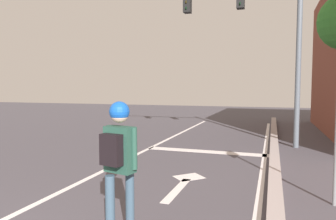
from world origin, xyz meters
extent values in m
cube|color=silver|center=(-0.25, 6.00, 0.00)|extent=(0.12, 20.00, 0.01)
cube|color=silver|center=(3.10, 6.00, 0.00)|extent=(0.12, 20.00, 0.01)
cube|color=silver|center=(1.50, 8.02, 0.00)|extent=(3.51, 0.40, 0.01)
cube|color=silver|center=(1.68, 4.52, 0.00)|extent=(0.16, 1.40, 0.01)
cube|color=silver|center=(1.68, 5.37, 0.00)|extent=(0.71, 0.71, 0.01)
cube|color=#A49593|center=(3.35, 6.00, 0.07)|extent=(0.24, 24.00, 0.14)
cylinder|color=#374E61|center=(1.62, 2.71, 0.46)|extent=(0.11, 0.11, 0.77)
cylinder|color=#374E61|center=(1.54, 2.35, 0.46)|extent=(0.11, 0.11, 0.77)
cube|color=#23483B|center=(1.58, 2.53, 1.12)|extent=(0.39, 0.25, 0.54)
cylinder|color=#23483B|center=(1.40, 2.60, 1.14)|extent=(0.07, 0.07, 0.49)
cylinder|color=#23483B|center=(1.77, 2.52, 1.14)|extent=(0.07, 0.08, 0.49)
sphere|color=beige|center=(1.58, 2.53, 1.54)|extent=(0.21, 0.21, 0.21)
sphere|color=#1450B2|center=(1.58, 2.53, 1.57)|extent=(0.24, 0.24, 0.24)
cube|color=black|center=(1.55, 2.39, 1.14)|extent=(0.28, 0.19, 0.36)
cylinder|color=#565E67|center=(3.99, 9.52, 2.73)|extent=(0.16, 0.16, 5.47)
cylinder|color=black|center=(2.24, 9.37, 4.47)|extent=(0.02, 0.10, 0.10)
cube|color=black|center=(0.50, 9.52, 4.67)|extent=(0.24, 0.28, 0.64)
cylinder|color=#3C3106|center=(0.50, 9.37, 4.67)|extent=(0.02, 0.10, 0.10)
cylinder|color=black|center=(0.50, 9.37, 4.47)|extent=(0.02, 0.10, 0.10)
camera|label=1|loc=(3.28, -0.71, 1.85)|focal=33.13mm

